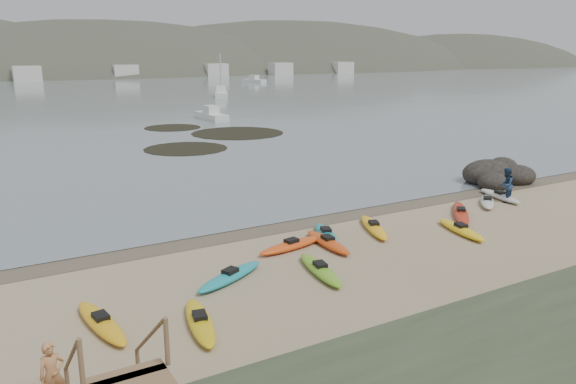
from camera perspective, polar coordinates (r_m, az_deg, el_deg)
ground at (r=27.36m, az=0.00°, el=-3.05°), size 600.00×600.00×0.00m
wet_sand at (r=27.11m, az=0.32°, el=-3.20°), size 60.00×60.00×0.00m
kayaks at (r=24.35m, az=7.47°, el=-4.96°), size 24.02×9.08×0.34m
person_west at (r=14.71m, az=-22.84°, el=-16.76°), size 0.64×0.46×1.64m
person_east at (r=32.88m, az=21.28°, el=0.66°), size 1.16×1.06×1.92m
rock_cluster at (r=37.97m, az=20.46°, el=1.32°), size 5.24×3.85×1.75m
kelp_mats at (r=55.26m, az=-7.99°, el=5.66°), size 15.82×19.82×0.04m
moored_boats at (r=97.55m, az=-19.52°, el=8.95°), size 87.96×74.76×1.14m
far_hills at (r=224.12m, az=-16.56°, el=7.48°), size 550.00×135.00×80.00m
far_town at (r=168.79m, az=-24.08°, el=10.94°), size 199.00×5.00×4.00m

